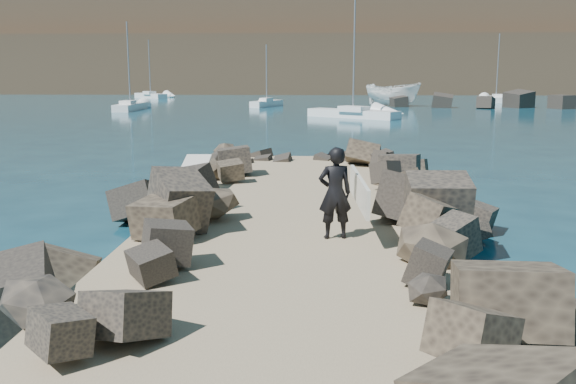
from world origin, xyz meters
name	(u,v)px	position (x,y,z in m)	size (l,w,h in m)	color
ground	(290,255)	(0.00, 0.00, 0.00)	(800.00, 800.00, 0.00)	#0F384C
jetty	(285,271)	(0.00, -2.00, 0.30)	(6.00, 26.00, 0.60)	#8C7759
riprap_left	(126,250)	(-2.90, -1.50, 0.50)	(2.60, 22.00, 1.00)	#262421
riprap_right	(451,254)	(2.90, -1.50, 0.50)	(2.60, 22.00, 1.00)	black
headland	(357,23)	(10.00, 160.00, 16.00)	(360.00, 140.00, 32.00)	#2D4919
surfboard_resting	(192,178)	(-2.62, 3.17, 1.04)	(0.66, 2.65, 0.09)	white
boat_imported	(393,94)	(8.44, 57.98, 1.26)	(2.45, 6.52, 2.52)	white
surfer_with_board	(338,193)	(0.93, -0.84, 1.47)	(0.92, 2.13, 1.72)	black
sailboat_c	(353,114)	(3.24, 39.48, 0.35)	(7.39, 6.13, 9.46)	white
sailboat_b	(267,104)	(-5.05, 55.46, 0.35)	(3.22, 5.33, 6.60)	white
sailboat_e	(150,96)	(-23.24, 77.38, 0.35)	(5.72, 5.92, 8.17)	white
sailboat_a	(130,107)	(-17.66, 48.70, 0.35)	(1.61, 7.01, 8.45)	white
sailboat_d	(496,99)	(22.18, 68.02, 0.35)	(2.34, 7.03, 8.34)	white
sailboat_f	(508,92)	(31.80, 97.11, 0.35)	(1.97, 5.23, 6.38)	white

